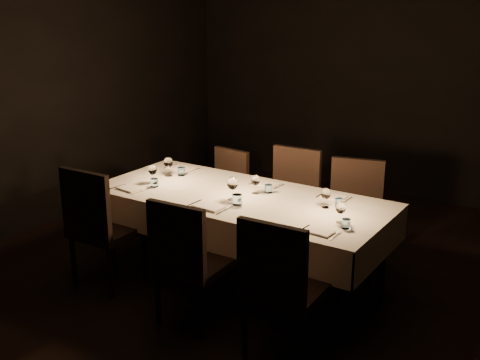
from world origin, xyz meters
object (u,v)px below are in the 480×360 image
Objects in this scene: chair_near_left at (99,223)px; chair_near_right at (280,283)px; dining_table at (240,204)px; chair_near_center at (187,258)px; chair_far_right at (354,210)px; chair_far_center at (291,197)px; chair_far_left at (225,188)px.

chair_near_left is 1.03× the size of chair_near_right.
dining_table is 2.53× the size of chair_near_center.
chair_near_center is at bearing -1.92° from chair_near_right.
chair_near_center is 1.01× the size of chair_far_right.
chair_far_center is at bearing 83.78° from dining_table.
chair_far_center is (-0.79, 1.61, -0.01)m from chair_near_right.
chair_far_right reaches higher than chair_far_left.
chair_near_right is at bearing -39.77° from chair_far_left.
chair_far_right is (1.63, 1.51, -0.03)m from chair_near_left.
chair_near_right is at bearing -98.74° from chair_far_right.
chair_near_right is 1.04× the size of chair_far_right.
chair_near_center is at bearing -83.76° from dining_table.
chair_near_right is 2.27m from chair_far_left.
chair_far_right is at bearing -138.53° from chair_near_left.
chair_far_left is 0.88× the size of chair_far_center.
chair_far_center reaches higher than chair_far_left.
chair_far_center is 1.02× the size of chair_far_right.
chair_near_left is 1.01m from chair_near_center.
chair_near_left is at bearing -140.75° from dining_table.
chair_far_left is at bearing -48.49° from chair_near_right.
chair_far_center is 0.63m from chair_far_right.
dining_table is 2.47× the size of chair_near_right.
chair_near_center is 0.78m from chair_near_right.
chair_far_left is (0.22, 1.53, -0.08)m from chair_near_left.
dining_table is 2.41× the size of chair_near_left.
chair_near_left is 1.80m from chair_far_center.
chair_near_left is at bearing -126.39° from chair_far_center.
chair_near_center reaches higher than chair_far_right.
chair_near_center is at bearing -92.41° from chair_far_center.
chair_far_left is (-1.56, 1.65, -0.06)m from chair_near_right.
chair_far_center is (0.77, -0.03, 0.06)m from chair_far_left.
chair_near_left reaches higher than dining_table.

